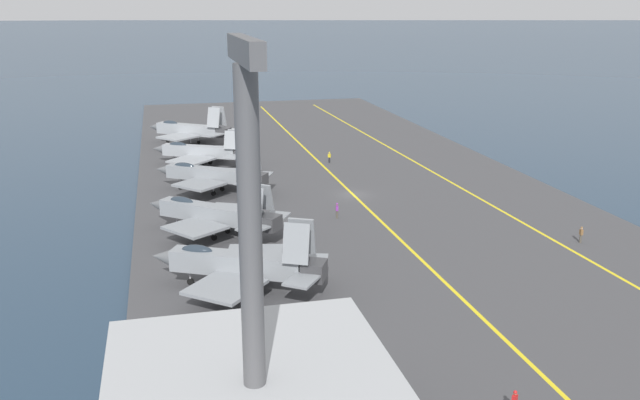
{
  "coord_description": "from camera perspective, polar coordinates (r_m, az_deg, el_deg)",
  "views": [
    {
      "loc": [
        -81.02,
        23.66,
        24.22
      ],
      "look_at": [
        -9.84,
        6.74,
        2.9
      ],
      "focal_mm": 38.0,
      "sensor_mm": 36.0,
      "label": 1
    }
  ],
  "objects": [
    {
      "name": "parked_jet_fourth",
      "position": [
        88.83,
        -9.1,
        2.14
      ],
      "size": [
        12.87,
        15.48,
        6.16
      ],
      "color": "gray",
      "rests_on": "carrier_deck"
    },
    {
      "name": "parked_jet_fifth",
      "position": [
        104.29,
        -9.93,
        4.04
      ],
      "size": [
        13.49,
        15.47,
        5.75
      ],
      "color": "#93999E",
      "rests_on": "carrier_deck"
    },
    {
      "name": "ground_plane",
      "position": [
        87.81,
        2.79,
        0.22
      ],
      "size": [
        2000.0,
        2000.0,
        0.0
      ],
      "primitive_type": "plane",
      "color": "#23384C"
    },
    {
      "name": "parked_jet_second",
      "position": [
        58.49,
        -6.79,
        -5.35
      ],
      "size": [
        13.38,
        15.62,
        6.68
      ],
      "color": "gray",
      "rests_on": "carrier_deck"
    },
    {
      "name": "parked_jet_third",
      "position": [
        72.32,
        -8.98,
        -1.14
      ],
      "size": [
        13.82,
        15.17,
        6.21
      ],
      "color": "gray",
      "rests_on": "carrier_deck"
    },
    {
      "name": "crew_brown_vest",
      "position": [
        74.79,
        21.13,
        -2.68
      ],
      "size": [
        0.4,
        0.28,
        1.76
      ],
      "color": "#4C473D",
      "rests_on": "carrier_deck"
    },
    {
      "name": "deck_stripe_centerline",
      "position": [
        87.7,
        2.8,
        0.47
      ],
      "size": [
        159.46,
        0.36,
        0.01
      ],
      "primitive_type": "cube",
      "color": "yellow",
      "rests_on": "carrier_deck"
    },
    {
      "name": "crew_yellow_vest",
      "position": [
        104.93,
        0.79,
        3.66
      ],
      "size": [
        0.45,
        0.45,
        1.74
      ],
      "color": "#232328",
      "rests_on": "carrier_deck"
    },
    {
      "name": "parked_jet_sixth",
      "position": [
        120.4,
        -10.9,
        5.84
      ],
      "size": [
        13.77,
        15.37,
        6.94
      ],
      "color": "#93999E",
      "rests_on": "carrier_deck"
    },
    {
      "name": "carrier_deck",
      "position": [
        87.76,
        2.79,
        0.34
      ],
      "size": [
        177.18,
        54.53,
        0.4
      ],
      "primitive_type": "cube",
      "color": "#424244",
      "rests_on": "ground"
    },
    {
      "name": "deck_stripe_foul_line",
      "position": [
        92.88,
        11.72,
        1.04
      ],
      "size": [
        159.42,
        4.45,
        0.01
      ],
      "primitive_type": "cube",
      "rotation": [
        0.0,
        0.0,
        0.03
      ],
      "color": "yellow",
      "rests_on": "carrier_deck"
    },
    {
      "name": "crew_purple_vest",
      "position": [
        77.66,
        1.44,
        -0.84
      ],
      "size": [
        0.42,
        0.32,
        1.84
      ],
      "color": "#4C473D",
      "rests_on": "carrier_deck"
    },
    {
      "name": "parked_jet_nearest",
      "position": [
        43.18,
        -5.5,
        -13.7
      ],
      "size": [
        13.16,
        16.28,
        6.03
      ],
      "color": "gray",
      "rests_on": "carrier_deck"
    }
  ]
}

